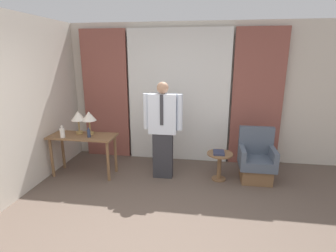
{
  "coord_description": "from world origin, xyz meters",
  "views": [
    {
      "loc": [
        0.58,
        -2.35,
        2.1
      ],
      "look_at": [
        -0.05,
        1.72,
        0.97
      ],
      "focal_mm": 28.0,
      "sensor_mm": 36.0,
      "label": 1
    }
  ],
  "objects_px": {
    "book": "(219,152)",
    "bottle_by_lamp": "(89,133)",
    "desk": "(83,142)",
    "person": "(163,127)",
    "side_table": "(219,162)",
    "armchair": "(256,161)",
    "table_lamp_left": "(78,117)",
    "table_lamp_right": "(89,117)",
    "bottle_near_edge": "(62,133)"
  },
  "relations": [
    {
      "from": "bottle_near_edge",
      "to": "armchair",
      "type": "relative_size",
      "value": 0.23
    },
    {
      "from": "book",
      "to": "bottle_by_lamp",
      "type": "bearing_deg",
      "value": -174.31
    },
    {
      "from": "book",
      "to": "bottle_near_edge",
      "type": "bearing_deg",
      "value": -173.44
    },
    {
      "from": "table_lamp_right",
      "to": "person",
      "type": "distance_m",
      "value": 1.31
    },
    {
      "from": "table_lamp_right",
      "to": "bottle_near_edge",
      "type": "height_order",
      "value": "table_lamp_right"
    },
    {
      "from": "bottle_by_lamp",
      "to": "armchair",
      "type": "xyz_separation_m",
      "value": [
        2.84,
        0.33,
        -0.47
      ]
    },
    {
      "from": "table_lamp_right",
      "to": "bottle_near_edge",
      "type": "distance_m",
      "value": 0.51
    },
    {
      "from": "desk",
      "to": "table_lamp_right",
      "type": "bearing_deg",
      "value": 44.38
    },
    {
      "from": "person",
      "to": "side_table",
      "type": "relative_size",
      "value": 3.44
    },
    {
      "from": "table_lamp_left",
      "to": "side_table",
      "type": "height_order",
      "value": "table_lamp_left"
    },
    {
      "from": "bottle_by_lamp",
      "to": "person",
      "type": "height_order",
      "value": "person"
    },
    {
      "from": "side_table",
      "to": "book",
      "type": "bearing_deg",
      "value": -155.18
    },
    {
      "from": "bottle_by_lamp",
      "to": "side_table",
      "type": "distance_m",
      "value": 2.28
    },
    {
      "from": "armchair",
      "to": "book",
      "type": "xyz_separation_m",
      "value": [
        -0.64,
        -0.11,
        0.17
      ]
    },
    {
      "from": "table_lamp_right",
      "to": "armchair",
      "type": "bearing_deg",
      "value": 2.87
    },
    {
      "from": "desk",
      "to": "side_table",
      "type": "height_order",
      "value": "desk"
    },
    {
      "from": "table_lamp_right",
      "to": "bottle_near_edge",
      "type": "relative_size",
      "value": 1.93
    },
    {
      "from": "book",
      "to": "desk",
      "type": "bearing_deg",
      "value": -176.65
    },
    {
      "from": "table_lamp_right",
      "to": "bottle_by_lamp",
      "type": "distance_m",
      "value": 0.3
    },
    {
      "from": "desk",
      "to": "table_lamp_right",
      "type": "height_order",
      "value": "table_lamp_right"
    },
    {
      "from": "table_lamp_right",
      "to": "bottle_near_edge",
      "type": "xyz_separation_m",
      "value": [
        -0.37,
        -0.26,
        -0.22
      ]
    },
    {
      "from": "bottle_near_edge",
      "to": "book",
      "type": "distance_m",
      "value": 2.67
    },
    {
      "from": "table_lamp_left",
      "to": "book",
      "type": "distance_m",
      "value": 2.52
    },
    {
      "from": "book",
      "to": "table_lamp_right",
      "type": "bearing_deg",
      "value": -179.0
    },
    {
      "from": "desk",
      "to": "bottle_near_edge",
      "type": "bearing_deg",
      "value": -148.98
    },
    {
      "from": "person",
      "to": "book",
      "type": "distance_m",
      "value": 1.04
    },
    {
      "from": "armchair",
      "to": "side_table",
      "type": "distance_m",
      "value": 0.63
    },
    {
      "from": "armchair",
      "to": "side_table",
      "type": "height_order",
      "value": "armchair"
    },
    {
      "from": "person",
      "to": "side_table",
      "type": "xyz_separation_m",
      "value": [
        0.98,
        0.03,
        -0.57
      ]
    },
    {
      "from": "bottle_by_lamp",
      "to": "person",
      "type": "bearing_deg",
      "value": 9.29
    },
    {
      "from": "desk",
      "to": "armchair",
      "type": "xyz_separation_m",
      "value": [
        3.0,
        0.24,
        -0.28
      ]
    },
    {
      "from": "book",
      "to": "table_lamp_left",
      "type": "bearing_deg",
      "value": -179.08
    },
    {
      "from": "desk",
      "to": "person",
      "type": "height_order",
      "value": "person"
    },
    {
      "from": "table_lamp_left",
      "to": "table_lamp_right",
      "type": "relative_size",
      "value": 1.0
    },
    {
      "from": "table_lamp_left",
      "to": "table_lamp_right",
      "type": "xyz_separation_m",
      "value": [
        0.2,
        0.0,
        0.0
      ]
    },
    {
      "from": "side_table",
      "to": "book",
      "type": "xyz_separation_m",
      "value": [
        -0.02,
        -0.01,
        0.17
      ]
    },
    {
      "from": "bottle_by_lamp",
      "to": "desk",
      "type": "bearing_deg",
      "value": 153.27
    },
    {
      "from": "desk",
      "to": "bottle_by_lamp",
      "type": "xyz_separation_m",
      "value": [
        0.16,
        -0.08,
        0.19
      ]
    },
    {
      "from": "table_lamp_left",
      "to": "bottle_near_edge",
      "type": "xyz_separation_m",
      "value": [
        -0.17,
        -0.26,
        -0.22
      ]
    },
    {
      "from": "table_lamp_left",
      "to": "bottle_near_edge",
      "type": "height_order",
      "value": "table_lamp_left"
    },
    {
      "from": "table_lamp_left",
      "to": "person",
      "type": "relative_size",
      "value": 0.24
    },
    {
      "from": "desk",
      "to": "book",
      "type": "relative_size",
      "value": 4.59
    },
    {
      "from": "bottle_by_lamp",
      "to": "armchair",
      "type": "bearing_deg",
      "value": 6.53
    },
    {
      "from": "bottle_near_edge",
      "to": "person",
      "type": "bearing_deg",
      "value": 9.71
    },
    {
      "from": "table_lamp_left",
      "to": "desk",
      "type": "bearing_deg",
      "value": -44.38
    },
    {
      "from": "bottle_by_lamp",
      "to": "side_table",
      "type": "bearing_deg",
      "value": 5.89
    },
    {
      "from": "desk",
      "to": "armchair",
      "type": "relative_size",
      "value": 1.28
    },
    {
      "from": "table_lamp_left",
      "to": "bottle_near_edge",
      "type": "relative_size",
      "value": 1.93
    },
    {
      "from": "person",
      "to": "side_table",
      "type": "distance_m",
      "value": 1.13
    },
    {
      "from": "desk",
      "to": "bottle_near_edge",
      "type": "distance_m",
      "value": 0.38
    }
  ]
}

